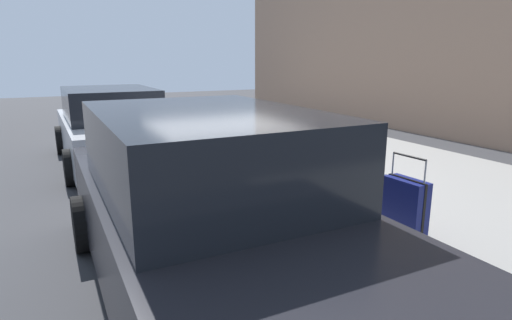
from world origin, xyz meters
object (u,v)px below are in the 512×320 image
Objects in this scene: suitcase_teal_3 at (307,177)px; suitcase_navy_0 at (405,209)px; suitcase_silver_1 at (365,196)px; fire_hydrant at (223,134)px; suitcase_red_2 at (336,186)px; suitcase_navy_7 at (245,143)px; bollard_post at (208,128)px; suitcase_olive_4 at (285,168)px; parked_car_charcoal_0 at (207,212)px; parked_car_silver_1 at (112,128)px; suitcase_black_5 at (268,158)px; suitcase_maroon_6 at (256,149)px.

suitcase_navy_0 is at bearing -177.04° from suitcase_teal_3.
suitcase_silver_1 reaches higher than fire_hydrant.
suitcase_navy_7 reaches higher than suitcase_red_2.
bollard_post is (5.63, 0.23, 0.11)m from suitcase_navy_0.
bollard_post is (4.40, 0.22, 0.18)m from suitcase_red_2.
suitcase_olive_4 reaches higher than suitcase_teal_3.
parked_car_charcoal_0 is 1.06× the size of parked_car_silver_1.
fire_hydrant is (1.07, 0.02, 0.01)m from suitcase_navy_7.
suitcase_red_2 is 2.55m from parked_car_charcoal_0.
suitcase_black_5 reaches higher than suitcase_navy_7.
suitcase_olive_4 is 4.02m from parked_car_silver_1.
suitcase_teal_3 is 3.33m from fire_hydrant.
parked_car_silver_1 reaches higher than bollard_post.
suitcase_black_5 is at bearing -37.20° from parked_car_charcoal_0.
parked_car_charcoal_0 reaches higher than suitcase_red_2.
parked_car_charcoal_0 reaches higher than suitcase_navy_7.
suitcase_silver_1 is 2.35m from suitcase_black_5.
suitcase_black_5 is 1.11× the size of fire_hydrant.
suitcase_teal_3 is (1.18, 0.06, -0.05)m from suitcase_silver_1.
parked_car_silver_1 is at bearing 23.50° from suitcase_silver_1.
suitcase_navy_0 is 1.17× the size of suitcase_olive_4.
suitcase_teal_3 is at bearing -176.78° from suitcase_olive_4.
suitcase_red_2 is at bearing -171.46° from suitcase_teal_3.
fire_hydrant is 2.30m from parked_car_silver_1.
bollard_post reaches higher than suitcase_silver_1.
suitcase_olive_4 is 1.09× the size of fire_hydrant.
suitcase_navy_7 is (2.26, -0.04, 0.11)m from suitcase_teal_3.
parked_car_charcoal_0 is at bearing 147.08° from suitcase_maroon_6.
suitcase_red_2 is at bearing 0.34° from suitcase_navy_0.
suitcase_black_5 is 0.86× the size of suitcase_maroon_6.
suitcase_black_5 is at bearing -142.53° from parked_car_silver_1.
bollard_post is at bearing 6.32° from suitcase_navy_7.
parked_car_charcoal_0 is 5.66m from parked_car_silver_1.
suitcase_silver_1 is at bearing -156.50° from parked_car_silver_1.
suitcase_navy_0 is 0.22× the size of parked_car_silver_1.
suitcase_navy_7 is at bearing 0.99° from suitcase_red_2.
suitcase_black_5 is 0.93× the size of bollard_post.
suitcase_navy_0 is 1.81m from suitcase_teal_3.
suitcase_silver_1 is 1.05× the size of suitcase_olive_4.
fire_hydrant is at bearing -23.70° from parked_car_charcoal_0.
fire_hydrant is (3.90, 0.07, 0.13)m from suitcase_red_2.
suitcase_olive_4 is at bearing 178.51° from suitcase_maroon_6.
suitcase_red_2 is 1.75m from suitcase_black_5.
suitcase_maroon_6 is (1.09, -0.03, 0.10)m from suitcase_olive_4.
suitcase_navy_7 is (4.07, 0.06, 0.04)m from suitcase_navy_0.
suitcase_teal_3 is at bearing -151.29° from parked_car_silver_1.
suitcase_maroon_6 is at bearing 1.37° from suitcase_silver_1.
suitcase_silver_1 reaches higher than suitcase_red_2.
suitcase_silver_1 is 2.87m from suitcase_maroon_6.
suitcase_black_5 is (1.74, 0.11, 0.05)m from suitcase_red_2.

